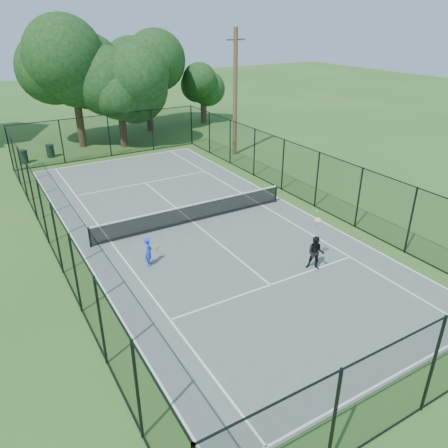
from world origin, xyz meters
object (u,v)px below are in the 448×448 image
tennis_net (193,212)px  utility_pole (235,93)px  trash_bin_right (50,151)px  trash_bin_left (24,157)px  player_black (316,253)px  player_blue (149,252)px

tennis_net → utility_pole: bearing=48.5°
tennis_net → trash_bin_right: tennis_net is taller
trash_bin_left → player_black: size_ratio=0.40×
tennis_net → player_blue: player_blue is taller
trash_bin_right → utility_pole: bearing=-27.0°
trash_bin_left → utility_pole: 15.15m
trash_bin_left → utility_pole: (13.59, -5.46, 3.86)m
tennis_net → trash_bin_right: bearing=104.2°
tennis_net → player_blue: size_ratio=8.22×
utility_pole → trash_bin_right: bearing=153.0°
trash_bin_right → trash_bin_left: bearing=-163.8°
tennis_net → trash_bin_right: size_ratio=11.04×
trash_bin_left → player_black: bearing=-69.3°
tennis_net → trash_bin_left: 15.52m
player_blue → trash_bin_right: bearing=91.4°
tennis_net → trash_bin_right: 15.47m
utility_pole → player_blue: 16.69m
trash_bin_left → player_blue: player_blue is taller
utility_pole → player_blue: utility_pole is taller
player_blue → tennis_net: bearing=39.0°
player_black → player_blue: bearing=147.0°
trash_bin_left → player_blue: bearing=-82.4°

